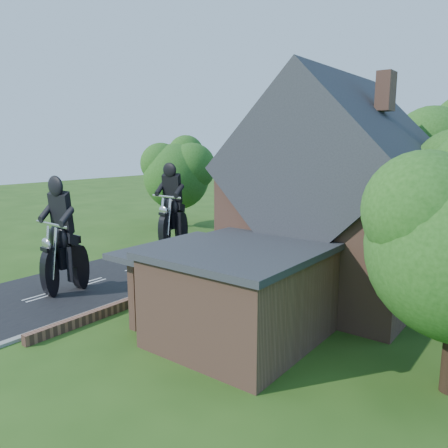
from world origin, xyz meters
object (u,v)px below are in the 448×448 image
Objects in this scene: annex at (239,292)px; motorcycle_lead at (65,276)px; house at (335,203)px; motorcycle_follow at (173,234)px; garden_wall at (217,271)px.

annex reaches higher than motorcycle_lead.
motorcycle_lead is at bearing -142.31° from house.
annex reaches higher than motorcycle_follow.
annex is 9.56m from motorcycle_lead.
motorcycle_lead is 0.97× the size of motorcycle_follow.
motorcycle_follow is (-12.92, 2.49, -3.47)m from house.
garden_wall is 8.19m from annex.
motorcycle_follow is (-12.29, 9.29, -0.90)m from annex.
garden_wall is at bearing 154.52° from motorcycle_follow.
house is 13.61m from motorcycle_follow.
motorcycle_lead is (-10.08, -7.79, -3.50)m from house.
motorcycle_follow is (-2.83, 10.28, 0.03)m from motorcycle_lead.
motorcycle_follow is at bearing 169.07° from house.
house is at bearing 171.05° from motorcycle_follow.
annex is 3.77× the size of motorcycle_follow.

